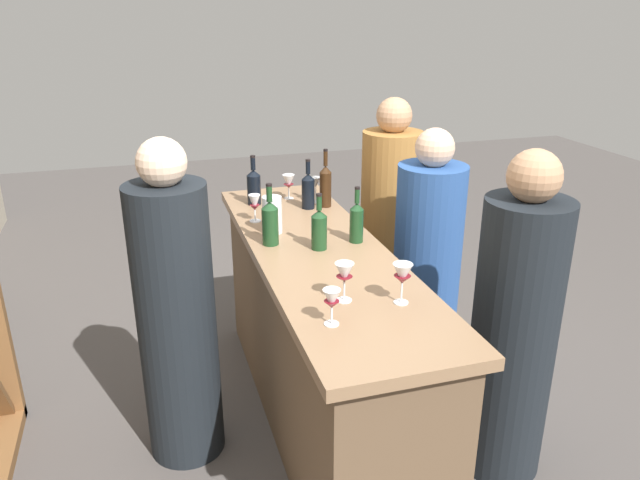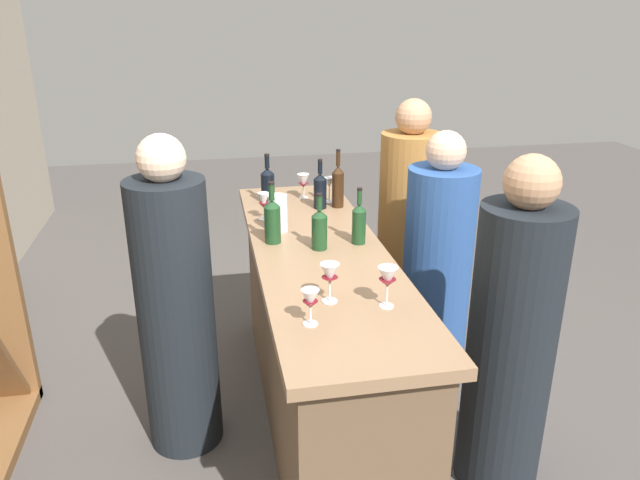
{
  "view_description": "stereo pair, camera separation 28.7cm",
  "coord_description": "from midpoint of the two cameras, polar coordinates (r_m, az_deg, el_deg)",
  "views": [
    {
      "loc": [
        -2.58,
        0.78,
        2.08
      ],
      "look_at": [
        0.0,
        0.0,
        1.03
      ],
      "focal_mm": 34.12,
      "sensor_mm": 36.0,
      "label": 1
    },
    {
      "loc": [
        -2.64,
        0.5,
        2.08
      ],
      "look_at": [
        0.0,
        0.0,
        1.03
      ],
      "focal_mm": 34.12,
      "sensor_mm": 36.0,
      "label": 2
    }
  ],
  "objects": [
    {
      "name": "wine_bottle_second_right_near_black",
      "position": [
        3.47,
        2.38,
        4.7
      ],
      "size": [
        0.07,
        0.07,
        0.29
      ],
      "color": "black",
      "rests_on": "bar_counter"
    },
    {
      "name": "wine_glass_near_left",
      "position": [
        3.58,
        3.18,
        5.22
      ],
      "size": [
        0.07,
        0.07,
        0.15
      ],
      "color": "white",
      "rests_on": "bar_counter"
    },
    {
      "name": "wine_glass_far_right",
      "position": [
        3.29,
        -2.83,
        3.53
      ],
      "size": [
        0.06,
        0.06,
        0.15
      ],
      "color": "white",
      "rests_on": "bar_counter"
    },
    {
      "name": "person_left_guest",
      "position": [
        4.01,
        10.23,
        0.98
      ],
      "size": [
        0.47,
        0.47,
        1.55
      ],
      "rotation": [
        0.0,
        0.0,
        1.82
      ],
      "color": "#9E6B33",
      "rests_on": "ground"
    },
    {
      "name": "wine_glass_far_center",
      "position": [
        2.2,
        2.83,
        -5.82
      ],
      "size": [
        0.07,
        0.07,
        0.14
      ],
      "color": "white",
      "rests_on": "bar_counter"
    },
    {
      "name": "bar_counter",
      "position": [
        3.12,
        2.67,
        -9.22
      ],
      "size": [
        2.18,
        0.63,
        0.98
      ],
      "color": "brown",
      "rests_on": "ground"
    },
    {
      "name": "person_center_guest",
      "position": [
        2.82,
        20.32,
        -9.19
      ],
      "size": [
        0.43,
        0.43,
        1.54
      ],
      "rotation": [
        0.0,
        0.0,
        1.4
      ],
      "color": "black",
      "rests_on": "ground"
    },
    {
      "name": "wine_bottle_center_olive_green",
      "position": [
        2.95,
        -1.73,
        1.84
      ],
      "size": [
        0.08,
        0.08,
        0.31
      ],
      "color": "#193D1E",
      "rests_on": "bar_counter"
    },
    {
      "name": "ground_plane",
      "position": [
        3.4,
        2.52,
        -16.4
      ],
      "size": [
        12.0,
        12.0,
        0.0
      ],
      "primitive_type": "plane",
      "color": "#4C4744"
    },
    {
      "name": "water_pitcher",
      "position": [
        3.12,
        -1.35,
        2.49
      ],
      "size": [
        0.1,
        0.1,
        0.19
      ],
      "color": "silver",
      "rests_on": "bar_counter"
    },
    {
      "name": "wine_bottle_rightmost_amber_brown",
      "position": [
        3.49,
        4.05,
        5.11
      ],
      "size": [
        0.07,
        0.07,
        0.34
      ],
      "color": "#331E0F",
      "rests_on": "bar_counter"
    },
    {
      "name": "person_right_guest",
      "position": [
        3.48,
        13.23,
        -3.12
      ],
      "size": [
        0.45,
        0.45,
        1.47
      ],
      "rotation": [
        0.0,
        0.0,
        1.35
      ],
      "color": "#284C8C",
      "rests_on": "ground"
    },
    {
      "name": "wine_glass_far_left",
      "position": [
        2.37,
        4.4,
        -3.4
      ],
      "size": [
        0.08,
        0.08,
        0.16
      ],
      "color": "white",
      "rests_on": "bar_counter"
    },
    {
      "name": "wine_glass_near_center",
      "position": [
        2.35,
        9.85,
        -3.7
      ],
      "size": [
        0.08,
        0.08,
        0.17
      ],
      "color": "white",
      "rests_on": "bar_counter"
    },
    {
      "name": "wine_bottle_second_left_olive_green",
      "position": [
        2.96,
        6.45,
        1.59
      ],
      "size": [
        0.07,
        0.07,
        0.28
      ],
      "color": "#193D1E",
      "rests_on": "bar_counter"
    },
    {
      "name": "wine_bottle_far_right_near_black",
      "position": [
        3.57,
        -2.63,
        5.21
      ],
      "size": [
        0.08,
        0.08,
        0.29
      ],
      "color": "black",
      "rests_on": "bar_counter"
    },
    {
      "name": "person_server_behind",
      "position": [
        2.93,
        -10.65,
        -6.65
      ],
      "size": [
        0.37,
        0.37,
        1.57
      ],
      "rotation": [
        0.0,
        0.0,
        -1.54
      ],
      "color": "black",
      "rests_on": "ground"
    },
    {
      "name": "wine_bottle_leftmost_olive_green",
      "position": [
        2.88,
        2.85,
        1.06
      ],
      "size": [
        0.08,
        0.08,
        0.28
      ],
      "color": "#193D1E",
      "rests_on": "bar_counter"
    },
    {
      "name": "wine_glass_near_right",
      "position": [
        3.66,
        0.68,
        5.45
      ],
      "size": [
        0.07,
        0.07,
        0.15
      ],
      "color": "white",
      "rests_on": "bar_counter"
    }
  ]
}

